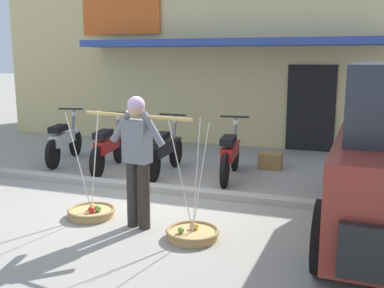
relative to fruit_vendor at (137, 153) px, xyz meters
name	(u,v)px	position (x,y,z in m)	size (l,w,h in m)	color
ground_plane	(142,204)	(-0.36, 0.84, -0.98)	(90.00, 90.00, 0.00)	gray
sidewalk_curb	(161,189)	(-0.36, 1.54, -0.93)	(20.00, 0.24, 0.10)	#AEA89C
fruit_vendor	(137,153)	(0.00, 0.00, 0.00)	(1.58, 0.30, 1.70)	#2D2823
fruit_basket_left_side	(92,212)	(-0.78, 0.13, -0.90)	(0.66, 0.66, 1.45)	tan
fruit_basket_right_side	(193,233)	(0.78, -0.13, -0.90)	(0.66, 0.66, 1.45)	tan
motorcycle_nearest_shop	(64,141)	(-3.11, 2.82, -0.52)	(0.62, 1.79, 1.09)	black
motorcycle_second_in_row	(108,147)	(-1.90, 2.54, -0.52)	(0.55, 1.81, 1.09)	black
motorcycle_third_in_row	(164,150)	(-0.75, 2.61, -0.52)	(0.54, 1.82, 1.09)	black
motorcycle_end_of_row	(230,154)	(0.49, 2.72, -0.52)	(0.54, 1.82, 1.09)	black
storefront_building	(252,60)	(-0.34, 8.28, 1.12)	(13.00, 6.00, 4.20)	#DBC684
wooden_crate	(270,161)	(1.06, 3.71, -0.82)	(0.44, 0.36, 0.32)	olive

